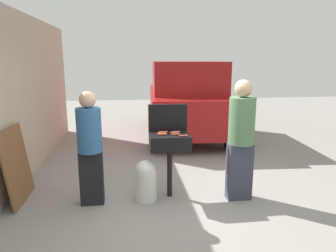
# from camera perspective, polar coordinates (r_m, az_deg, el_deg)

# --- Properties ---
(ground_plane) EXTENTS (24.00, 24.00, 0.00)m
(ground_plane) POSITION_cam_1_polar(r_m,az_deg,el_deg) (4.70, 2.65, -13.93)
(ground_plane) COLOR gray
(house_wall_side) EXTENTS (0.24, 8.00, 2.88)m
(house_wall_side) POSITION_cam_1_polar(r_m,az_deg,el_deg) (5.53, -27.54, 4.28)
(house_wall_side) COLOR #B2A893
(house_wall_side) RESTS_ON ground
(bbq_grill) EXTENTS (0.60, 0.44, 0.98)m
(bbq_grill) POSITION_cam_1_polar(r_m,az_deg,el_deg) (4.62, 0.31, -3.36)
(bbq_grill) COLOR black
(bbq_grill) RESTS_ON ground
(grill_lid_open) EXTENTS (0.60, 0.05, 0.42)m
(grill_lid_open) POSITION_cam_1_polar(r_m,az_deg,el_deg) (4.75, -0.04, 1.51)
(grill_lid_open) COLOR black
(grill_lid_open) RESTS_ON bbq_grill
(hot_dog_0) EXTENTS (0.13, 0.04, 0.03)m
(hot_dog_0) POSITION_cam_1_polar(r_m,az_deg,el_deg) (4.63, 1.10, -1.27)
(hot_dog_0) COLOR #B74C33
(hot_dog_0) RESTS_ON bbq_grill
(hot_dog_1) EXTENTS (0.13, 0.04, 0.03)m
(hot_dog_1) POSITION_cam_1_polar(r_m,az_deg,el_deg) (4.68, -0.87, -1.11)
(hot_dog_1) COLOR #C6593D
(hot_dog_1) RESTS_ON bbq_grill
(hot_dog_2) EXTENTS (0.13, 0.03, 0.03)m
(hot_dog_2) POSITION_cam_1_polar(r_m,az_deg,el_deg) (4.57, -1.22, -1.45)
(hot_dog_2) COLOR #AD4228
(hot_dog_2) RESTS_ON bbq_grill
(hot_dog_3) EXTENTS (0.13, 0.03, 0.03)m
(hot_dog_3) POSITION_cam_1_polar(r_m,az_deg,el_deg) (4.53, -1.02, -1.56)
(hot_dog_3) COLOR #AD4228
(hot_dog_3) RESTS_ON bbq_grill
(hot_dog_4) EXTENTS (0.13, 0.03, 0.03)m
(hot_dog_4) POSITION_cam_1_polar(r_m,az_deg,el_deg) (4.64, -1.11, -1.25)
(hot_dog_4) COLOR #B74C33
(hot_dog_4) RESTS_ON bbq_grill
(hot_dog_5) EXTENTS (0.13, 0.03, 0.03)m
(hot_dog_5) POSITION_cam_1_polar(r_m,az_deg,el_deg) (4.46, 2.86, -1.80)
(hot_dog_5) COLOR #B74C33
(hot_dog_5) RESTS_ON bbq_grill
(hot_dog_6) EXTENTS (0.13, 0.03, 0.03)m
(hot_dog_6) POSITION_cam_1_polar(r_m,az_deg,el_deg) (4.69, 1.45, -1.10)
(hot_dog_6) COLOR #C6593D
(hot_dog_6) RESTS_ON bbq_grill
(hot_dog_7) EXTENTS (0.13, 0.04, 0.03)m
(hot_dog_7) POSITION_cam_1_polar(r_m,az_deg,el_deg) (4.55, 1.43, -1.51)
(hot_dog_7) COLOR #C6593D
(hot_dog_7) RESTS_ON bbq_grill
(propane_tank) EXTENTS (0.32, 0.32, 0.62)m
(propane_tank) POSITION_cam_1_polar(r_m,az_deg,el_deg) (4.66, -4.10, -9.88)
(propane_tank) COLOR silver
(propane_tank) RESTS_ON ground
(person_left) EXTENTS (0.35, 0.35, 1.65)m
(person_left) POSITION_cam_1_polar(r_m,az_deg,el_deg) (4.50, -14.25, -3.35)
(person_left) COLOR black
(person_left) RESTS_ON ground
(person_right) EXTENTS (0.38, 0.38, 1.80)m
(person_right) POSITION_cam_1_polar(r_m,az_deg,el_deg) (4.62, 13.35, -1.85)
(person_right) COLOR #333847
(person_right) RESTS_ON ground
(parked_minivan) EXTENTS (2.25, 4.51, 2.02)m
(parked_minivan) POSITION_cam_1_polar(r_m,az_deg,el_deg) (8.55, 3.22, 5.16)
(parked_minivan) COLOR maroon
(parked_minivan) RESTS_ON ground
(leaning_board) EXTENTS (0.17, 0.90, 1.10)m
(leaning_board) POSITION_cam_1_polar(r_m,az_deg,el_deg) (5.07, -26.21, -6.49)
(leaning_board) COLOR brown
(leaning_board) RESTS_ON ground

